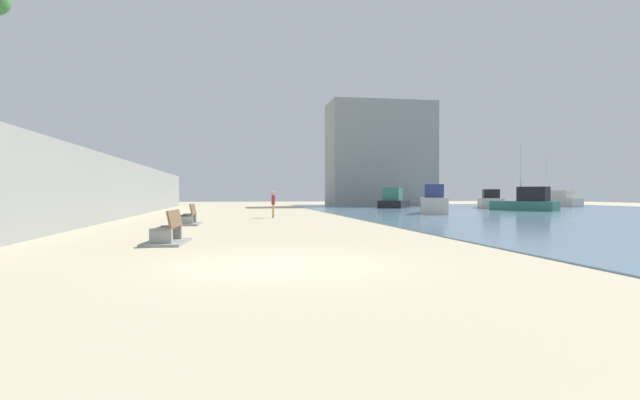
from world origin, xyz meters
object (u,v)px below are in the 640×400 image
boat_outer (394,201)px  person_walking (273,202)px  bench_near (168,236)px  boat_nearest (527,202)px  boat_far_right (551,200)px  bench_far (189,220)px  boat_far_left (490,201)px  boat_mid_bay (434,203)px

boat_outer → person_walking: bearing=-127.4°
bench_near → boat_nearest: size_ratio=0.39×
boat_nearest → boat_far_right: bearing=49.0°
bench_near → bench_far: size_ratio=1.02×
boat_nearest → boat_outer: 12.61m
bench_far → boat_far_right: size_ratio=0.30×
boat_far_left → boat_far_right: (9.62, 4.49, -0.02)m
boat_far_left → boat_mid_bay: bearing=-132.0°
person_walking → boat_mid_bay: bearing=15.9°
person_walking → boat_far_left: (22.33, 15.32, -0.21)m
boat_far_left → boat_far_right: bearing=25.0°
bench_far → boat_far_left: (26.73, 21.32, 0.48)m
bench_far → boat_far_right: (36.34, 25.81, 0.46)m
boat_mid_bay → boat_far_right: bearing=38.9°
bench_far → boat_nearest: size_ratio=0.38×
boat_outer → boat_far_right: 18.97m
boat_far_right → boat_nearest: bearing=-131.0°
bench_near → bench_far: bearing=91.1°
bench_near → bench_far: same height
bench_far → person_walking: person_walking is taller
person_walking → boat_nearest: size_ratio=0.29×
person_walking → boat_outer: (13.16, 17.19, -0.18)m
boat_nearest → boat_far_right: (10.59, 12.19, -0.07)m
boat_outer → boat_far_left: (9.17, -1.87, -0.03)m
boat_mid_bay → boat_far_right: boat_far_right is taller
bench_far → boat_far_right: 44.58m
boat_far_left → person_walking: bearing=-145.6°
boat_mid_bay → bench_far: bearing=-149.7°
bench_far → boat_far_left: 34.19m
bench_far → boat_outer: boat_outer is taller
boat_outer → boat_mid_bay: bearing=-96.8°
boat_nearest → person_walking: bearing=-160.4°
bench_far → boat_mid_bay: bearing=30.3°
bench_near → boat_outer: boat_outer is taller
person_walking → boat_far_left: size_ratio=0.20×
boat_far_right → boat_outer: bearing=-172.1°
bench_far → boat_far_left: size_ratio=0.27×
bench_far → boat_outer: size_ratio=0.42×
bench_near → boat_far_left: size_ratio=0.28×
boat_nearest → boat_far_left: bearing=82.8°
boat_far_left → bench_far: bearing=-141.4°
boat_far_left → bench_near: bearing=-131.3°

